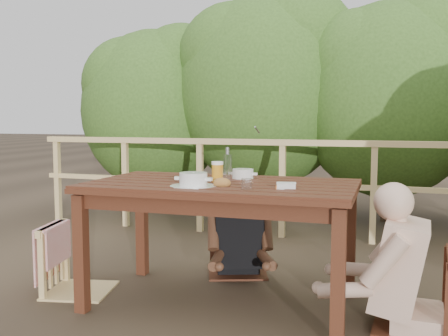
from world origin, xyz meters
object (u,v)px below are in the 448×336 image
(bottle, at_px, (228,164))
(soup_far, at_px, (243,175))
(soup_near, at_px, (193,180))
(butter_tub, at_px, (286,187))
(tumbler, at_px, (247,185))
(diner_right, at_px, (421,210))
(chair_right, at_px, (414,253))
(woman, at_px, (238,199))
(beer_glass, at_px, (217,173))
(chair_far, at_px, (237,217))
(chair_left, at_px, (79,229))
(bread_roll, at_px, (222,183))
(table, at_px, (222,244))

(bottle, bearing_deg, soup_far, 43.27)
(soup_near, xyz_separation_m, butter_tub, (0.57, 0.06, -0.02))
(bottle, bearing_deg, tumbler, -59.29)
(diner_right, xyz_separation_m, soup_far, (-1.15, 0.30, 0.13))
(chair_right, xyz_separation_m, woman, (-1.28, 0.75, 0.14))
(woman, xyz_separation_m, butter_tub, (0.55, -0.85, 0.23))
(woman, relative_size, butter_tub, 10.17)
(bottle, bearing_deg, butter_tub, -34.54)
(soup_near, distance_m, bottle, 0.40)
(beer_glass, bearing_deg, butter_tub, -18.65)
(woman, relative_size, soup_near, 4.03)
(chair_far, bearing_deg, beer_glass, -104.90)
(butter_tub, bearing_deg, woman, 112.30)
(chair_right, xyz_separation_m, tumbler, (-0.95, -0.21, 0.39))
(chair_far, distance_m, tumbler, 1.06)
(beer_glass, distance_m, butter_tub, 0.52)
(chair_right, bearing_deg, beer_glass, -89.02)
(chair_right, relative_size, diner_right, 0.64)
(woman, bearing_deg, chair_left, 20.26)
(tumbler, bearing_deg, beer_glass, 135.62)
(soup_near, distance_m, butter_tub, 0.58)
(woman, relative_size, bottle, 5.01)
(chair_far, xyz_separation_m, woman, (0.00, 0.02, 0.13))
(chair_left, height_order, diner_right, diner_right)
(chair_far, height_order, woman, woman)
(butter_tub, bearing_deg, diner_right, -2.58)
(chair_right, xyz_separation_m, diner_right, (0.03, 0.00, 0.26))
(chair_left, distance_m, soup_near, 1.00)
(soup_far, relative_size, bottle, 1.05)
(chair_right, distance_m, butter_tub, 0.83)
(bread_roll, bearing_deg, woman, 99.62)
(table, bearing_deg, soup_far, 73.55)
(chair_right, relative_size, bread_roll, 7.93)
(table, height_order, chair_left, chair_left)
(chair_far, bearing_deg, chair_right, -49.39)
(table, xyz_separation_m, chair_right, (1.19, -0.05, 0.05))
(table, bearing_deg, chair_left, -174.83)
(diner_right, distance_m, tumbler, 1.01)
(woman, distance_m, diner_right, 1.51)
(soup_near, height_order, beer_glass, beer_glass)
(soup_far, bearing_deg, chair_far, 110.86)
(chair_left, bearing_deg, soup_far, -84.34)
(table, xyz_separation_m, bottle, (-0.01, 0.17, 0.52))
(beer_glass, bearing_deg, chair_far, 94.94)
(woman, bearing_deg, diner_right, 130.51)
(chair_right, distance_m, diner_right, 0.26)
(chair_far, distance_m, diner_right, 1.52)
(chair_far, xyz_separation_m, soup_far, (0.16, -0.43, 0.38))
(soup_near, bearing_deg, bottle, 74.72)
(chair_left, height_order, soup_near, chair_left)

